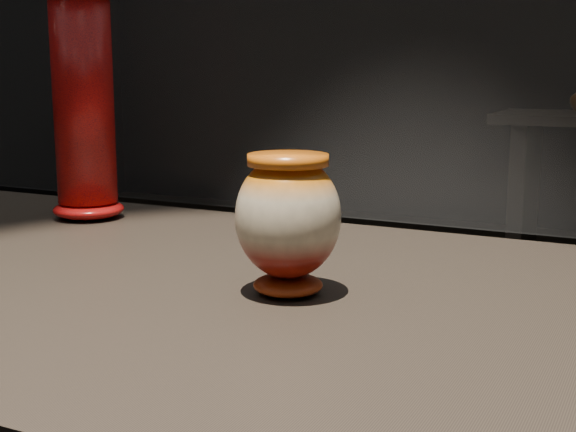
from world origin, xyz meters
name	(u,v)px	position (x,y,z in m)	size (l,w,h in m)	color
main_vase	(288,219)	(0.12, -0.01, 0.99)	(0.15, 0.15, 0.16)	maroon
tall_vase	(84,111)	(-0.38, 0.25, 1.08)	(0.12, 0.12, 0.37)	red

